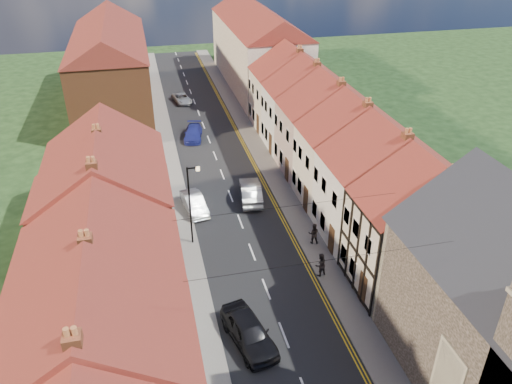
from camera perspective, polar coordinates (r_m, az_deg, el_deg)
The scene contains 23 objects.
road at distance 45.08m, azimuth -3.88°, elevation 2.02°, with size 7.00×90.00×0.02m, color black.
pavement_left at distance 44.66m, azimuth -9.45°, elevation 1.45°, with size 1.80×90.00×0.12m, color gray.
pavement_right at distance 45.87m, azimuth 1.54°, elevation 2.67°, with size 1.80×90.00×0.12m, color gray.
cottage_r_tudor at distance 31.64m, azimuth 18.39°, elevation -3.30°, with size 8.30×5.20×9.00m.
cottage_r_white_near at distance 35.64m, azimuth 14.21°, elevation 1.27°, with size 8.30×6.00×9.00m.
cottage_r_cream_mid at distance 39.96m, azimuth 10.86°, elevation 4.88°, with size 8.30×5.20×9.00m.
cottage_r_pink at distance 44.52m, azimuth 8.15°, elevation 7.74°, with size 8.30×6.00×9.00m.
cottage_r_white_far at distance 49.25m, azimuth 5.93°, elevation 10.07°, with size 8.30×5.20×9.00m.
cottage_r_cream_far at distance 54.10m, azimuth 4.07°, elevation 11.96°, with size 8.30×6.00×9.00m.
cottage_l_cream at distance 22.42m, azimuth -17.72°, elevation -19.13°, with size 8.30×6.30×9.10m.
cottage_l_white at distance 27.22m, azimuth -17.16°, elevation -9.29°, with size 8.30×6.90×8.80m.
cottage_l_brick_mid at distance 32.16m, azimuth -16.89°, elevation -2.35°, with size 8.30×5.70×9.10m.
cottage_l_pink at distance 37.31m, azimuth -16.64°, elevation 2.07°, with size 8.30×6.30×8.80m.
block_right_far at distance 68.11m, azimuth 0.20°, elevation 16.46°, with size 8.30×24.20×10.50m.
block_left_far at distance 61.55m, azimuth -16.25°, elevation 13.88°, with size 8.30×24.20×10.50m.
lamppost at distance 34.28m, azimuth -7.46°, elevation -1.01°, with size 0.88×0.15×6.00m.
car_near at distance 28.27m, azimuth -0.82°, elevation -15.65°, with size 1.87×4.64×1.58m, color black.
car_mid at distance 39.59m, azimuth -7.08°, elevation -1.30°, with size 1.40×4.01×1.32m, color #B7B8C0.
car_far at distance 52.44m, azimuth -7.18°, elevation 6.71°, with size 1.73×4.25×1.23m, color navy.
car_distant at distance 63.03m, azimuth -8.47°, elevation 10.53°, with size 1.77×3.83×1.07m, color #A3A7AA.
pedestrian_right at distance 32.68m, azimuth 7.37°, elevation -8.24°, with size 0.80×0.62×1.65m, color black.
car_mid_b at distance 40.72m, azimuth -0.64°, elevation 0.07°, with size 1.62×4.65×1.53m, color #929598.
pedestrian_right_b at distance 35.59m, azimuth 6.60°, elevation -4.72°, with size 0.76×0.59×1.56m, color black.
Camera 1 is at (-6.23, -9.45, 20.91)m, focal length 35.00 mm.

